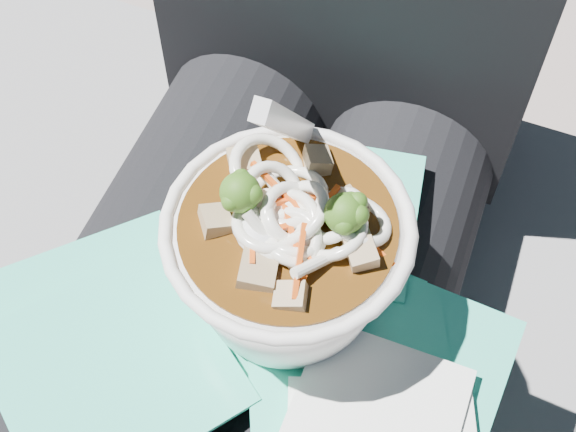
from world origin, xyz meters
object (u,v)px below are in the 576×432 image
(lap, at_px, (237,339))
(plastic_bag, at_px, (261,317))
(stone_ledge, at_px, (296,339))
(person_body, at_px, (276,236))
(udon_bowl, at_px, (289,251))

(lap, xyz_separation_m, plastic_bag, (0.03, -0.01, 0.09))
(stone_ledge, xyz_separation_m, plastic_bag, (0.03, -0.16, 0.39))
(person_body, distance_m, plastic_bag, 0.13)
(lap, xyz_separation_m, person_body, (0.00, 0.09, 0.02))
(lap, relative_size, plastic_bag, 1.22)
(plastic_bag, distance_m, udon_bowl, 0.07)
(stone_ledge, bearing_deg, person_body, -90.00)
(lap, height_order, person_body, person_body)
(person_body, xyz_separation_m, plastic_bag, (0.03, -0.11, 0.06))
(stone_ledge, height_order, lap, lap)
(stone_ledge, xyz_separation_m, person_body, (0.00, -0.06, 0.33))
(lap, bearing_deg, plastic_bag, -24.55)
(lap, bearing_deg, udon_bowl, 12.85)
(stone_ledge, relative_size, person_body, 1.00)
(plastic_bag, xyz_separation_m, udon_bowl, (0.01, 0.02, 0.07))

